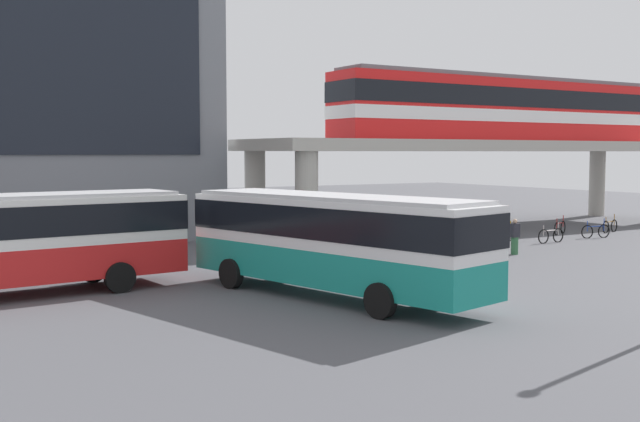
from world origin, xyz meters
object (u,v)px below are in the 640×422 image
(bicycle_silver, at_px, (551,236))
(bicycle_green, at_px, (475,233))
(bus_main, at_px, (332,234))
(bus_secondary, at_px, (9,234))
(train, at_px, (502,108))
(bicycle_red, at_px, (560,228))
(bicycle_blue, at_px, (596,231))
(pedestrian_near_building, at_px, (515,238))
(bicycle_brown, at_px, (610,226))
(bicycle_orange, at_px, (502,234))

(bicycle_silver, bearing_deg, bicycle_green, 125.86)
(bus_main, relative_size, bus_secondary, 1.01)
(train, height_order, bus_main, train)
(bicycle_silver, distance_m, bicycle_red, 4.38)
(bicycle_blue, xyz_separation_m, bicycle_red, (-0.17, 2.26, 0.00))
(pedestrian_near_building, bearing_deg, bicycle_silver, 25.31)
(bicycle_blue, distance_m, bicycle_red, 2.27)
(bus_secondary, distance_m, bicycle_red, 29.66)
(bicycle_brown, height_order, bicycle_red, same)
(pedestrian_near_building, bearing_deg, bicycle_brown, 19.27)
(bicycle_silver, distance_m, bicycle_brown, 6.94)
(bus_secondary, xyz_separation_m, pedestrian_near_building, (20.97, -0.78, -1.25))
(bicycle_green, height_order, bicycle_red, same)
(bicycle_silver, distance_m, pedestrian_near_building, 5.34)
(bus_secondary, bearing_deg, bicycle_silver, 3.32)
(pedestrian_near_building, bearing_deg, bicycle_green, 64.34)
(bus_main, height_order, bicycle_orange, bus_main)
(bus_main, xyz_separation_m, bicycle_orange, (15.56, 8.48, -1.63))
(train, height_order, bicycle_orange, train)
(bus_secondary, height_order, bicycle_brown, bus_secondary)
(bus_secondary, bearing_deg, bicycle_orange, 7.63)
(bicycle_blue, distance_m, bicycle_orange, 5.54)
(train, xyz_separation_m, bicycle_blue, (0.15, -6.92, -6.81))
(bicycle_green, bearing_deg, bicycle_red, -5.24)
(bicycle_red, bearing_deg, train, 89.76)
(bicycle_silver, bearing_deg, bicycle_brown, 14.64)
(bicycle_silver, bearing_deg, bus_main, -158.59)
(bicycle_green, distance_m, bicycle_silver, 3.82)
(bus_secondary, bearing_deg, bicycle_green, 11.04)
(train, xyz_separation_m, bus_main, (-20.76, -13.96, -5.18))
(bicycle_green, relative_size, pedestrian_near_building, 1.13)
(bicycle_blue, relative_size, bicycle_orange, 0.98)
(bicycle_green, bearing_deg, bus_main, -146.66)
(bicycle_silver, height_order, bicycle_orange, same)
(bus_main, bearing_deg, pedestrian_near_building, 19.83)
(pedestrian_near_building, bearing_deg, train, 48.57)
(bus_main, height_order, bicycle_brown, bus_main)
(bicycle_red, bearing_deg, bus_secondary, -172.12)
(bicycle_green, xyz_separation_m, bicycle_red, (5.79, -0.53, 0.00))
(bus_main, relative_size, bicycle_green, 6.33)
(bus_main, relative_size, bicycle_brown, 6.46)
(bicycle_green, relative_size, bicycle_orange, 1.00)
(train, distance_m, bicycle_orange, 10.17)
(bicycle_blue, distance_m, bicycle_silver, 3.73)
(bicycle_green, height_order, pedestrian_near_building, pedestrian_near_building)
(bicycle_red, bearing_deg, bicycle_silver, -144.13)
(bicycle_brown, bearing_deg, bicycle_green, 171.48)
(bicycle_brown, xyz_separation_m, bicycle_red, (-3.17, 0.81, 0.00))
(bicycle_brown, bearing_deg, bicycle_red, 165.65)
(bus_secondary, xyz_separation_m, bicycle_blue, (29.51, 1.80, -1.63))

